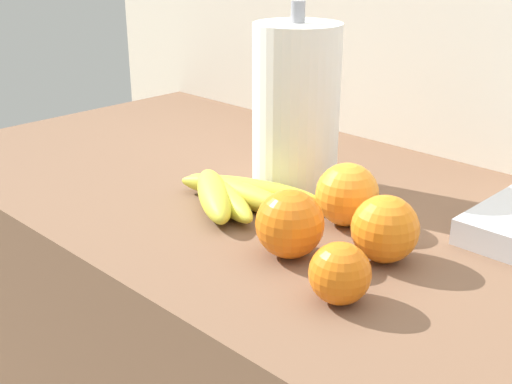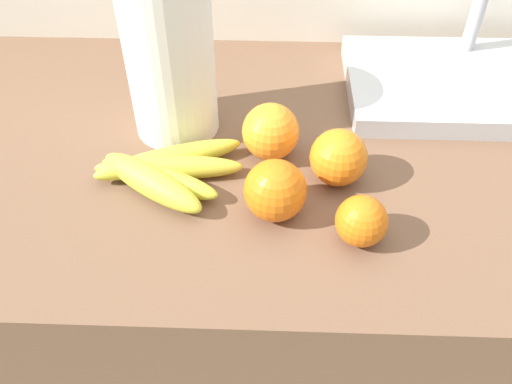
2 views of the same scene
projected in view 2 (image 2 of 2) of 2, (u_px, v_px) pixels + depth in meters
The scene contains 9 objects.
counter at pixel (320, 320), 1.15m from camera, with size 1.74×0.63×0.95m, color brown.
wall_back at pixel (319, 151), 1.28m from camera, with size 2.14×0.06×1.30m, color silver.
banana_bunch at pixel (162, 172), 0.76m from camera, with size 0.21×0.18×0.04m.
orange_front at pixel (339, 157), 0.74m from camera, with size 0.08×0.08×0.08m, color orange.
orange_far_right at pixel (360, 221), 0.67m from camera, with size 0.07×0.07×0.07m, color orange.
orange_back_left at pixel (275, 190), 0.70m from camera, with size 0.08×0.08×0.08m, color orange.
orange_back_right at pixel (271, 132), 0.78m from camera, with size 0.08×0.08×0.08m, color orange.
paper_towel_roll at pixel (170, 58), 0.78m from camera, with size 0.13×0.13×0.27m.
sink_basin at pixel (477, 82), 0.91m from camera, with size 0.43×0.26×0.22m.
Camera 2 is at (-0.11, -0.64, 1.48)m, focal length 38.26 mm.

